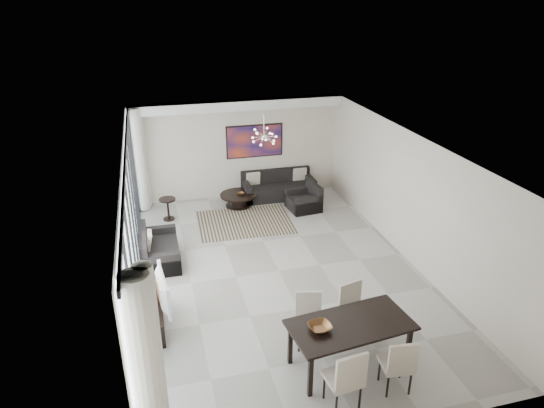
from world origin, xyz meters
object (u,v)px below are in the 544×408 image
object	(u,v)px
coffee_table	(238,199)
television	(158,291)
sofa_main	(278,188)
dining_table	(350,328)
tv_console	(152,315)

from	to	relation	value
coffee_table	television	bearing A→B (deg)	-115.91
sofa_main	dining_table	xyz separation A→B (m)	(-0.78, -7.17, 0.48)
coffee_table	television	size ratio (longest dim) A/B	0.94
tv_console	dining_table	xyz separation A→B (m)	(3.09, -1.88, 0.51)
coffee_table	tv_console	xyz separation A→B (m)	(-2.58, -4.91, 0.02)
coffee_table	dining_table	distance (m)	6.83
television	sofa_main	bearing A→B (deg)	-40.30
sofa_main	television	bearing A→B (deg)	-124.68
tv_console	dining_table	world-z (taller)	dining_table
coffee_table	tv_console	world-z (taller)	tv_console
coffee_table	dining_table	xyz separation A→B (m)	(0.51, -6.79, 0.53)
sofa_main	tv_console	bearing A→B (deg)	-126.18
tv_console	coffee_table	bearing A→B (deg)	62.29
sofa_main	tv_console	size ratio (longest dim) A/B	1.46
coffee_table	sofa_main	bearing A→B (deg)	16.49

